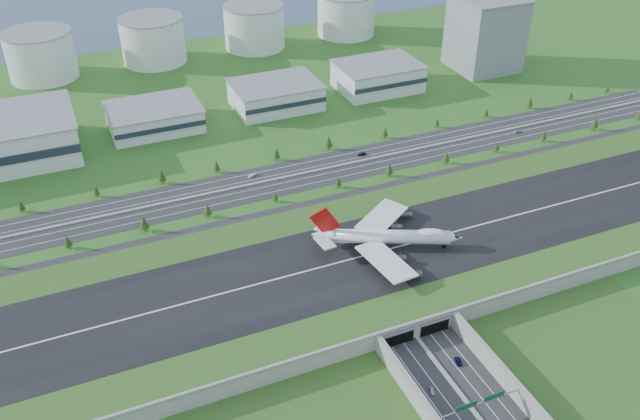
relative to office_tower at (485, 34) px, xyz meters
name	(u,v)px	position (x,y,z in m)	size (l,w,h in m)	color
ground	(364,269)	(-200.00, -195.00, -27.50)	(1200.00, 1200.00, 0.00)	#23591B
airfield_deck	(364,263)	(-200.00, -195.09, -23.38)	(520.00, 100.00, 9.20)	gray
underpass_road	(485,420)	(-200.00, -294.42, -24.07)	(38.80, 120.40, 8.00)	#28282B
sign_gantry_near	(480,404)	(-200.00, -290.04, -20.55)	(38.70, 0.70, 9.80)	gray
north_expressway	(292,176)	(-200.00, -100.00, -27.44)	(560.00, 36.00, 0.12)	#28282B
tree_row	(320,165)	(-182.72, -101.41, -22.90)	(496.26, 48.72, 8.46)	#3D2819
hangar_mid_a	(154,117)	(-260.00, -5.00, -20.00)	(58.00, 42.00, 15.00)	white
hangar_mid_b	(276,95)	(-175.00, -5.00, -19.00)	(58.00, 42.00, 17.00)	white
hangar_mid_c	(378,76)	(-95.00, -5.00, -18.00)	(58.00, 42.00, 19.00)	white
office_tower	(485,34)	(0.00, 0.00, 0.00)	(46.00, 46.00, 55.00)	gray
fuel_tank_a	(41,55)	(-320.00, 115.00, -10.00)	(50.00, 50.00, 35.00)	silver
fuel_tank_b	(153,40)	(-235.00, 115.00, -10.00)	(50.00, 50.00, 35.00)	silver
fuel_tank_c	(254,27)	(-150.00, 115.00, -10.00)	(50.00, 50.00, 35.00)	silver
fuel_tank_d	(346,14)	(-65.00, 115.00, -10.00)	(50.00, 50.00, 35.00)	silver
bay_water	(156,0)	(-200.00, 285.00, -27.47)	(1200.00, 260.00, 0.06)	#354866
boeing_747	(387,236)	(-187.04, -192.88, -13.12)	(68.06, 62.79, 22.56)	white
car_0	(432,391)	(-209.35, -273.20, -26.66)	(1.70, 4.22, 1.44)	silver
car_2	(458,361)	(-191.59, -264.00, -26.67)	(2.34, 5.08, 1.41)	#0A0D36
car_5	(362,154)	(-151.03, -93.29, -26.52)	(1.82, 5.21, 1.72)	black
car_6	(517,131)	(-43.62, -105.29, -26.66)	(2.38, 5.15, 1.43)	#BCBBC0
car_7	(252,175)	(-221.21, -90.86, -26.60)	(2.19, 5.39, 1.56)	white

